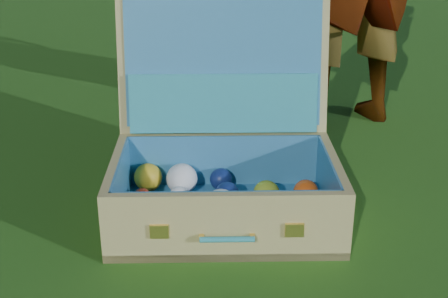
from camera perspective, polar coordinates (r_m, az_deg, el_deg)
ground at (r=1.81m, az=3.97°, el=-7.70°), size 60.00×60.00×0.00m
stray_ball at (r=1.88m, az=-9.32°, el=-5.46°), size 0.08×0.08×0.08m
suitcase at (r=1.87m, az=-0.26°, el=-0.54°), size 0.66×0.59×0.63m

